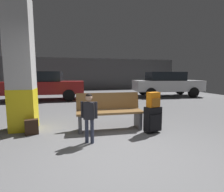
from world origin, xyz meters
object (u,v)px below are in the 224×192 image
object	(u,v)px
backpack_bright	(153,100)
parked_car_side	(166,83)
structural_pillar	(21,66)
suitcase	(153,119)
child	(89,113)
parked_car_far	(44,85)
bench	(109,111)
backpack_dark_floor	(32,127)

from	to	relation	value
backpack_bright	parked_car_side	world-z (taller)	parked_car_side
structural_pillar	suitcase	xyz separation A→B (m)	(2.97, -0.94, -1.23)
child	parked_car_far	world-z (taller)	parked_car_far
child	parked_car_far	xyz separation A→B (m)	(-1.79, 6.40, 0.20)
bench	parked_car_side	distance (m)	7.40
backpack_bright	child	xyz separation A→B (m)	(-1.49, -0.27, -0.16)
structural_pillar	child	distance (m)	2.12
child	parked_car_far	size ratio (longest dim) A/B	0.24
backpack_bright	child	distance (m)	1.53
child	backpack_dark_floor	world-z (taller)	child
suitcase	backpack_bright	distance (m)	0.45
child	structural_pillar	bearing A→B (deg)	140.58
child	parked_car_side	distance (m)	8.35
backpack_bright	backpack_dark_floor	xyz separation A→B (m)	(-2.71, 0.52, -0.60)
backpack_dark_floor	parked_car_side	size ratio (longest dim) A/B	0.08
backpack_dark_floor	parked_car_far	distance (m)	5.67
parked_car_side	backpack_dark_floor	bearing A→B (deg)	-140.38
suitcase	child	world-z (taller)	child
suitcase	parked_car_far	size ratio (longest dim) A/B	0.15
structural_pillar	suitcase	bearing A→B (deg)	-17.51
child	parked_car_far	distance (m)	6.65
backpack_dark_floor	parked_car_far	bearing A→B (deg)	95.82
backpack_dark_floor	structural_pillar	bearing A→B (deg)	121.26
suitcase	backpack_bright	world-z (taller)	backpack_bright
suitcase	parked_car_far	bearing A→B (deg)	118.20
parked_car_side	parked_car_far	bearing A→B (deg)	179.37
structural_pillar	backpack_dark_floor	distance (m)	1.46
structural_pillar	parked_car_side	world-z (taller)	structural_pillar
bench	child	distance (m)	0.98
structural_pillar	parked_car_far	distance (m)	5.25
parked_car_far	child	bearing A→B (deg)	-74.36
suitcase	child	bearing A→B (deg)	-169.56
suitcase	parked_car_side	world-z (taller)	parked_car_side
structural_pillar	suitcase	world-z (taller)	structural_pillar
backpack_bright	parked_car_side	size ratio (longest dim) A/B	0.08
structural_pillar	parked_car_side	size ratio (longest dim) A/B	0.73
structural_pillar	backpack_dark_floor	bearing A→B (deg)	-58.74
suitcase	structural_pillar	bearing A→B (deg)	162.49
structural_pillar	parked_car_far	xyz separation A→B (m)	(-0.32, 5.19, -0.74)
bench	suitcase	bearing A→B (deg)	-28.55
bench	child	world-z (taller)	child
bench	parked_car_far	world-z (taller)	parked_car_far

